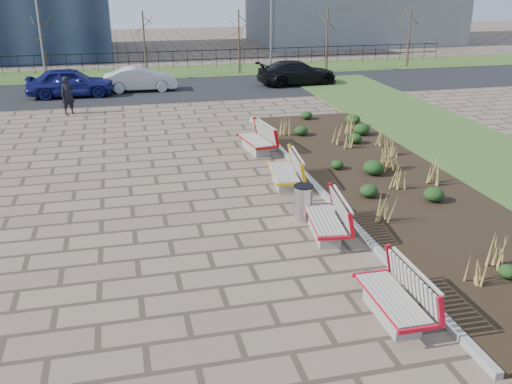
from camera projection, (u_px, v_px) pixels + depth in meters
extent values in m
plane|color=#6E5E4B|center=(220.00, 287.00, 12.11)|extent=(120.00, 120.00, 0.00)
cube|color=black|center=(387.00, 182.00, 17.99)|extent=(4.50, 18.00, 0.10)
cube|color=gray|center=(317.00, 188.00, 17.47)|extent=(0.16, 18.00, 0.15)
cube|color=#33511E|center=(145.00, 73.00, 37.49)|extent=(80.00, 5.00, 0.04)
cube|color=black|center=(151.00, 91.00, 32.06)|extent=(80.00, 7.00, 0.02)
cylinder|color=#B2B2B7|center=(303.00, 203.00, 15.28)|extent=(0.51, 0.51, 0.95)
imported|color=black|center=(68.00, 96.00, 26.52)|extent=(0.75, 0.62, 1.75)
imported|color=navy|center=(70.00, 82.00, 30.22)|extent=(4.49, 1.81, 1.53)
imported|color=#A5A8AD|center=(140.00, 79.00, 31.69)|extent=(4.00, 1.46, 1.31)
imported|color=black|center=(297.00, 73.00, 33.54)|extent=(4.91, 2.37, 1.38)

